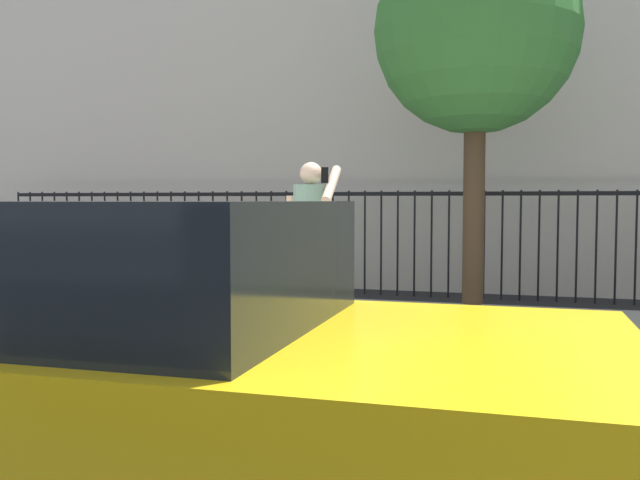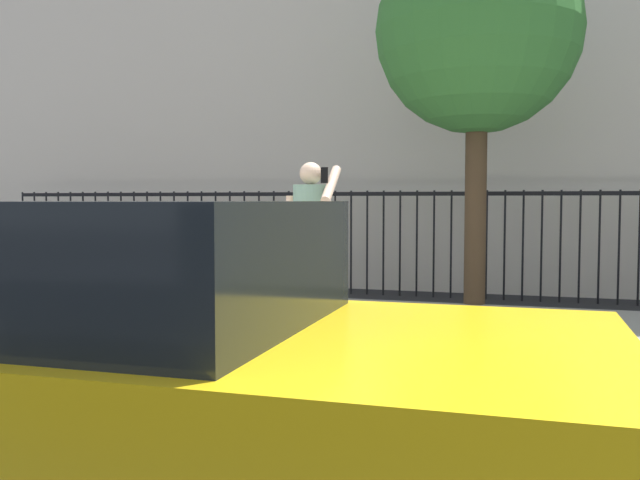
# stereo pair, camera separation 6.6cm
# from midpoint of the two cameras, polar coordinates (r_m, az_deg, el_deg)

# --- Properties ---
(ground_plane) EXTENTS (60.00, 60.00, 0.00)m
(ground_plane) POSITION_cam_midpoint_polar(r_m,az_deg,el_deg) (5.33, -15.48, -12.62)
(ground_plane) COLOR black
(sidewalk) EXTENTS (28.00, 4.40, 0.15)m
(sidewalk) POSITION_cam_midpoint_polar(r_m,az_deg,el_deg) (7.22, -6.12, -7.69)
(sidewalk) COLOR gray
(sidewalk) RESTS_ON ground
(iron_fence) EXTENTS (12.03, 0.04, 1.60)m
(iron_fence) POSITION_cam_midpoint_polar(r_m,az_deg,el_deg) (10.60, 1.56, 1.00)
(iron_fence) COLOR black
(iron_fence) RESTS_ON ground
(taxi_yellow) EXTENTS (4.22, 1.89, 1.45)m
(taxi_yellow) POSITION_cam_midpoint_polar(r_m,az_deg,el_deg) (3.21, -16.38, -10.38)
(taxi_yellow) COLOR yellow
(taxi_yellow) RESTS_ON ground
(pedestrian_on_phone) EXTENTS (0.66, 0.49, 1.67)m
(pedestrian_on_phone) POSITION_cam_midpoint_polar(r_m,az_deg,el_deg) (6.53, -1.26, 0.38)
(pedestrian_on_phone) COLOR beige
(pedestrian_on_phone) RESTS_ON sidewalk
(street_bench) EXTENTS (1.60, 0.45, 0.95)m
(street_bench) POSITION_cam_midpoint_polar(r_m,az_deg,el_deg) (9.75, -24.90, -1.70)
(street_bench) COLOR brown
(street_bench) RESTS_ON sidewalk
(street_tree_mid) EXTENTS (2.52, 2.52, 4.80)m
(street_tree_mid) POSITION_cam_midpoint_polar(r_m,az_deg,el_deg) (9.03, 12.67, 16.46)
(street_tree_mid) COLOR #4C3823
(street_tree_mid) RESTS_ON ground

